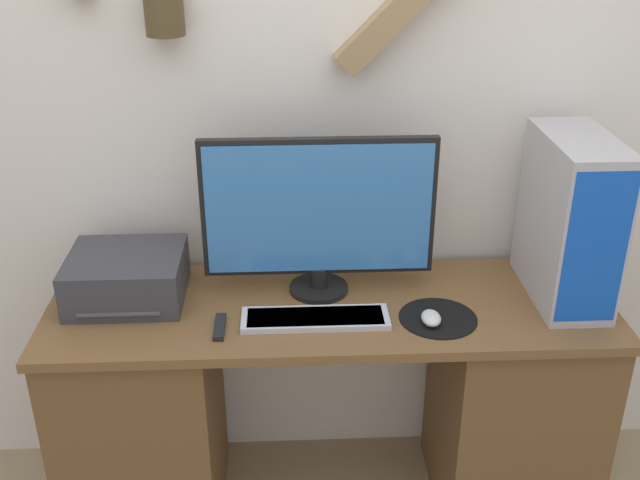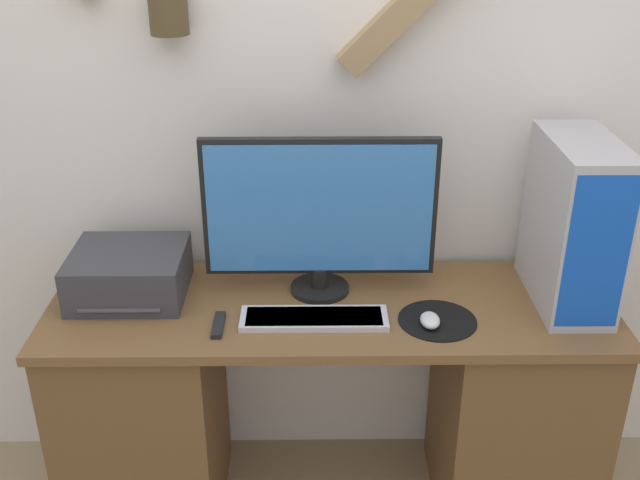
{
  "view_description": "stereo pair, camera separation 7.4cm",
  "coord_description": "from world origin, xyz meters",
  "px_view_note": "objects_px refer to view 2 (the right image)",
  "views": [
    {
      "loc": [
        -0.13,
        -1.69,
        1.96
      ],
      "look_at": [
        -0.03,
        0.28,
        1.01
      ],
      "focal_mm": 42.0,
      "sensor_mm": 36.0,
      "label": 1
    },
    {
      "loc": [
        -0.05,
        -1.69,
        1.96
      ],
      "look_at": [
        -0.03,
        0.28,
        1.01
      ],
      "focal_mm": 42.0,
      "sensor_mm": 36.0,
      "label": 2
    }
  ],
  "objects_px": {
    "mouse": "(430,320)",
    "remote_control": "(218,325)",
    "printer": "(129,274)",
    "keyboard": "(314,318)",
    "monitor": "(320,213)",
    "computer_tower": "(574,224)"
  },
  "relations": [
    {
      "from": "mouse",
      "to": "printer",
      "type": "relative_size",
      "value": 0.24
    },
    {
      "from": "mouse",
      "to": "monitor",
      "type": "bearing_deg",
      "value": 145.49
    },
    {
      "from": "mouse",
      "to": "computer_tower",
      "type": "bearing_deg",
      "value": 20.16
    },
    {
      "from": "keyboard",
      "to": "printer",
      "type": "xyz_separation_m",
      "value": [
        -0.57,
        0.17,
        0.06
      ]
    },
    {
      "from": "keyboard",
      "to": "computer_tower",
      "type": "xyz_separation_m",
      "value": [
        0.77,
        0.13,
        0.24
      ]
    },
    {
      "from": "monitor",
      "to": "computer_tower",
      "type": "height_order",
      "value": "computer_tower"
    },
    {
      "from": "remote_control",
      "to": "computer_tower",
      "type": "bearing_deg",
      "value": 8.6
    },
    {
      "from": "monitor",
      "to": "remote_control",
      "type": "distance_m",
      "value": 0.45
    },
    {
      "from": "mouse",
      "to": "printer",
      "type": "distance_m",
      "value": 0.93
    },
    {
      "from": "keyboard",
      "to": "mouse",
      "type": "height_order",
      "value": "mouse"
    },
    {
      "from": "monitor",
      "to": "printer",
      "type": "relative_size",
      "value": 2.04
    },
    {
      "from": "computer_tower",
      "to": "printer",
      "type": "xyz_separation_m",
      "value": [
        -1.34,
        0.04,
        -0.18
      ]
    },
    {
      "from": "keyboard",
      "to": "printer",
      "type": "relative_size",
      "value": 1.25
    },
    {
      "from": "keyboard",
      "to": "remote_control",
      "type": "distance_m",
      "value": 0.28
    },
    {
      "from": "monitor",
      "to": "printer",
      "type": "xyz_separation_m",
      "value": [
        -0.59,
        -0.02,
        -0.19
      ]
    },
    {
      "from": "mouse",
      "to": "remote_control",
      "type": "bearing_deg",
      "value": 179.92
    },
    {
      "from": "printer",
      "to": "mouse",
      "type": "bearing_deg",
      "value": -12.34
    },
    {
      "from": "remote_control",
      "to": "mouse",
      "type": "bearing_deg",
      "value": -0.08
    },
    {
      "from": "keyboard",
      "to": "remote_control",
      "type": "relative_size",
      "value": 3.33
    },
    {
      "from": "monitor",
      "to": "printer",
      "type": "height_order",
      "value": "monitor"
    },
    {
      "from": "mouse",
      "to": "remote_control",
      "type": "relative_size",
      "value": 0.64
    },
    {
      "from": "remote_control",
      "to": "monitor",
      "type": "bearing_deg",
      "value": 36.32
    }
  ]
}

